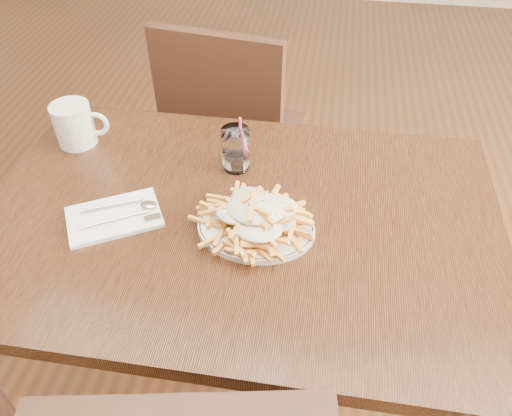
% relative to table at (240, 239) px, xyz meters
% --- Properties ---
extents(floor, '(7.00, 7.00, 0.00)m').
position_rel_table_xyz_m(floor, '(0.00, 0.00, -0.67)').
color(floor, black).
rests_on(floor, ground).
extents(table, '(1.20, 0.80, 0.75)m').
position_rel_table_xyz_m(table, '(0.00, 0.00, 0.00)').
color(table, black).
rests_on(table, ground).
extents(chair_far, '(0.49, 0.49, 0.93)m').
position_rel_table_xyz_m(chair_far, '(-0.16, 0.67, -0.14)').
color(chair_far, black).
rests_on(chair_far, ground).
extents(fries_plate, '(0.29, 0.26, 0.02)m').
position_rel_table_xyz_m(fries_plate, '(0.05, -0.04, 0.09)').
color(fries_plate, white).
rests_on(fries_plate, table).
extents(loaded_fries, '(0.29, 0.25, 0.07)m').
position_rel_table_xyz_m(loaded_fries, '(0.05, -0.04, 0.13)').
color(loaded_fries, gold).
rests_on(loaded_fries, fries_plate).
extents(napkin, '(0.25, 0.22, 0.01)m').
position_rel_table_xyz_m(napkin, '(-0.28, -0.05, 0.08)').
color(napkin, white).
rests_on(napkin, table).
extents(cutlery, '(0.19, 0.16, 0.01)m').
position_rel_table_xyz_m(cutlery, '(-0.28, -0.05, 0.09)').
color(cutlery, silver).
rests_on(cutlery, napkin).
extents(water_glass, '(0.07, 0.07, 0.15)m').
position_rel_table_xyz_m(water_glass, '(-0.04, 0.18, 0.13)').
color(water_glass, white).
rests_on(water_glass, table).
extents(coffee_mug, '(0.14, 0.10, 0.11)m').
position_rel_table_xyz_m(coffee_mug, '(-0.48, 0.22, 0.14)').
color(coffee_mug, white).
rests_on(coffee_mug, table).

